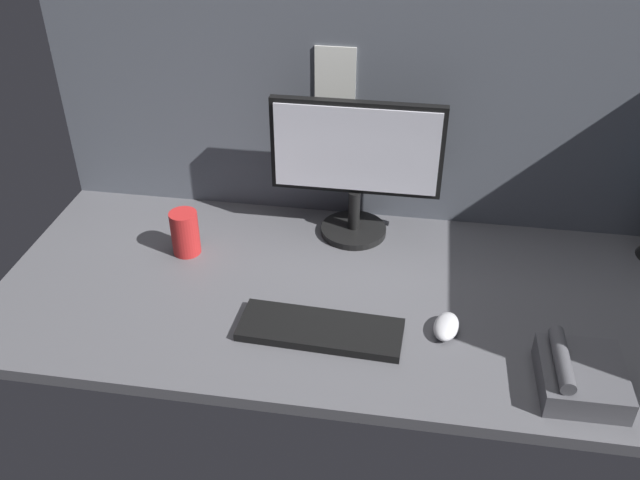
{
  "coord_description": "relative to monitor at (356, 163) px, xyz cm",
  "views": [
    {
      "loc": [
        10.41,
        -133.02,
        104.09
      ],
      "look_at": [
        -2.05,
        0.0,
        14.0
      ],
      "focal_mm": 38.35,
      "sensor_mm": 36.0,
      "label": 1
    }
  ],
  "objects": [
    {
      "name": "ground_plane",
      "position": [
        5.13,
        -25.12,
        -22.96
      ],
      "size": [
        180.0,
        80.0,
        3.0
      ],
      "primitive_type": "cube",
      "color": "#515156"
    },
    {
      "name": "cubicle_wall_back",
      "position": [
        5.11,
        12.37,
        9.96
      ],
      "size": [
        180.0,
        5.5,
        62.81
      ],
      "color": "#565B66",
      "rests_on": "ground_plane"
    },
    {
      "name": "monitor",
      "position": [
        0.0,
        0.0,
        0.0
      ],
      "size": [
        44.86,
        18.0,
        38.27
      ],
      "color": "black",
      "rests_on": "ground_plane"
    },
    {
      "name": "keyboard",
      "position": [
        -2.55,
        -43.0,
        -20.46
      ],
      "size": [
        37.52,
        14.55,
        2.0
      ],
      "primitive_type": "cube",
      "rotation": [
        0.0,
        0.0,
        -0.04
      ],
      "color": "black",
      "rests_on": "ground_plane"
    },
    {
      "name": "mouse",
      "position": [
        25.48,
        -38.25,
        -19.76
      ],
      "size": [
        7.24,
        10.45,
        3.4
      ],
      "primitive_type": "ellipsoid",
      "rotation": [
        0.0,
        0.0,
        -0.18
      ],
      "color": "silver",
      "rests_on": "ground_plane"
    },
    {
      "name": "mug_red_plastic",
      "position": [
        -42.53,
        -16.69,
        -15.43
      ],
      "size": [
        7.32,
        7.32,
        12.06
      ],
      "color": "red",
      "rests_on": "ground_plane"
    },
    {
      "name": "desk_phone",
      "position": [
        52.33,
        -51.04,
        -18.27
      ],
      "size": [
        17.25,
        19.23,
        8.8
      ],
      "color": "#4C4C51",
      "rests_on": "ground_plane"
    }
  ]
}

